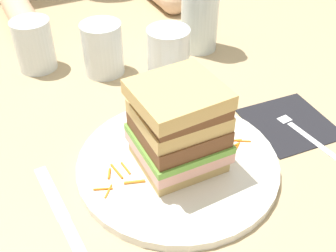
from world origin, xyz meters
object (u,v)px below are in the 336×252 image
main_plate (178,164)px  napkin_dark (289,123)px  empty_tumbler_0 (34,45)px  empty_tumbler_1 (103,49)px  fork (300,129)px  juice_glass (168,58)px  knife (65,220)px  sandwich (178,126)px

main_plate → napkin_dark: main_plate is taller
empty_tumbler_0 → empty_tumbler_1: bearing=-33.7°
fork → juice_glass: bearing=117.1°
napkin_dark → juice_glass: 0.24m
juice_glass → empty_tumbler_0: size_ratio=1.05×
knife → juice_glass: size_ratio=2.00×
main_plate → knife: (-0.17, -0.02, -0.01)m
main_plate → sandwich: (-0.00, -0.00, 0.07)m
knife → sandwich: bearing=6.5°
main_plate → empty_tumbler_1: empty_tumbler_1 is taller
sandwich → empty_tumbler_0: (-0.11, 0.36, -0.03)m
napkin_dark → knife: size_ratio=0.64×
knife → juice_glass: 0.35m
main_plate → sandwich: 0.07m
main_plate → empty_tumbler_0: (-0.11, 0.36, 0.04)m
empty_tumbler_1 → juice_glass: bearing=-40.7°
napkin_dark → fork: bearing=-85.5°
napkin_dark → empty_tumbler_1: (-0.21, 0.28, 0.05)m
sandwich → knife: sandwich is taller
napkin_dark → empty_tumbler_1: empty_tumbler_1 is taller
fork → juice_glass: juice_glass is taller
main_plate → sandwich: bearing=-130.4°
sandwich → juice_glass: sandwich is taller
main_plate → knife: bearing=-173.2°
sandwich → fork: 0.22m
empty_tumbler_1 → sandwich: bearing=-89.8°
juice_glass → empty_tumbler_1: juice_glass is taller
napkin_dark → sandwich: bearing=-178.1°
napkin_dark → empty_tumbler_1: size_ratio=1.34×
napkin_dark → empty_tumbler_1: bearing=126.1°
main_plate → juice_glass: bearing=66.3°
napkin_dark → fork: fork is taller
sandwich → napkin_dark: 0.22m
main_plate → fork: bearing=-4.5°
juice_glass → empty_tumbler_0: (-0.20, 0.15, 0.00)m
sandwich → napkin_dark: bearing=1.9°
main_plate → napkin_dark: 0.21m
knife → empty_tumbler_0: (0.06, 0.38, 0.05)m
main_plate → empty_tumbler_0: size_ratio=2.94×
sandwich → juice_glass: bearing=66.3°
main_plate → empty_tumbler_0: empty_tumbler_0 is taller
empty_tumbler_0 → empty_tumbler_1: (0.11, -0.07, 0.00)m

